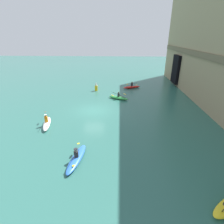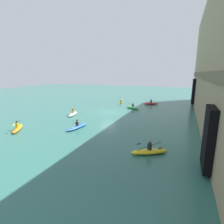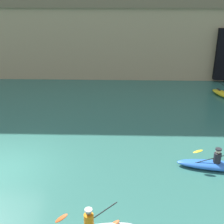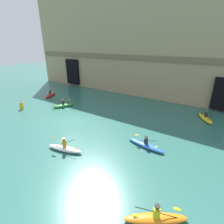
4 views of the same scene
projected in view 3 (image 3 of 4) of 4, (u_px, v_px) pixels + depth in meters
name	position (u px, v px, depth m)	size (l,w,h in m)	color
ground_plane	(9.00, 166.00, 14.16)	(120.00, 120.00, 0.00)	#2D665B
kayak_blue	(216.00, 165.00, 13.90)	(3.51, 1.20, 1.03)	blue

